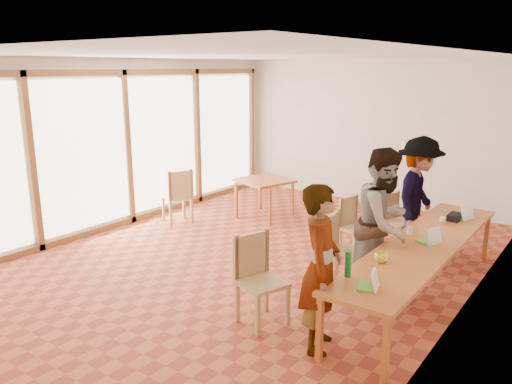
% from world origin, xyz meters
% --- Properties ---
extents(ground, '(8.00, 8.00, 0.00)m').
position_xyz_m(ground, '(0.00, 0.00, 0.00)').
color(ground, '#A64B28').
rests_on(ground, ground).
extents(wall_back, '(6.00, 0.10, 3.00)m').
position_xyz_m(wall_back, '(0.00, 4.00, 1.50)').
color(wall_back, silver).
rests_on(wall_back, ground).
extents(wall_right, '(0.10, 8.00, 3.00)m').
position_xyz_m(wall_right, '(3.00, 0.00, 1.50)').
color(wall_right, silver).
rests_on(wall_right, ground).
extents(window_wall, '(0.10, 8.00, 3.00)m').
position_xyz_m(window_wall, '(-2.96, 0.00, 1.50)').
color(window_wall, white).
rests_on(window_wall, ground).
extents(ceiling, '(6.00, 8.00, 0.04)m').
position_xyz_m(ceiling, '(0.00, 0.00, 3.02)').
color(ceiling, white).
rests_on(ceiling, wall_back).
extents(communal_table, '(0.80, 4.00, 0.75)m').
position_xyz_m(communal_table, '(2.50, 0.02, 0.70)').
color(communal_table, '#B25727').
rests_on(communal_table, ground).
extents(side_table, '(0.90, 0.90, 0.75)m').
position_xyz_m(side_table, '(-1.13, 1.75, 0.67)').
color(side_table, '#B25727').
rests_on(side_table, ground).
extents(chair_near, '(0.61, 0.61, 0.55)m').
position_xyz_m(chair_near, '(1.16, -1.60, 0.63)').
color(chair_near, tan).
rests_on(chair_near, ground).
extents(chair_mid, '(0.54, 0.54, 0.52)m').
position_xyz_m(chair_mid, '(1.46, -0.15, 0.60)').
color(chair_mid, tan).
rests_on(chair_mid, ground).
extents(chair_far, '(0.51, 0.51, 0.48)m').
position_xyz_m(chair_far, '(1.11, 0.96, 0.56)').
color(chair_far, tan).
rests_on(chair_far, ground).
extents(chair_empty, '(0.50, 0.50, 0.46)m').
position_xyz_m(chair_empty, '(1.48, 1.73, 0.53)').
color(chair_empty, tan).
rests_on(chair_empty, ground).
extents(chair_spare, '(0.63, 0.63, 0.55)m').
position_xyz_m(chair_spare, '(-2.16, 0.47, 0.63)').
color(chair_spare, tan).
rests_on(chair_spare, ground).
extents(person_near, '(0.63, 0.75, 1.75)m').
position_xyz_m(person_near, '(2.02, -1.68, 0.87)').
color(person_near, gray).
rests_on(person_near, ground).
extents(person_mid, '(0.81, 0.99, 1.91)m').
position_xyz_m(person_mid, '(2.04, -0.13, 0.95)').
color(person_mid, gray).
rests_on(person_mid, ground).
extents(person_far, '(0.80, 1.26, 1.85)m').
position_xyz_m(person_far, '(1.91, 1.49, 0.92)').
color(person_far, gray).
rests_on(person_far, ground).
extents(laptop_near, '(0.24, 0.26, 0.19)m').
position_xyz_m(laptop_near, '(2.51, -1.57, 0.80)').
color(laptop_near, '#59B431').
rests_on(laptop_near, communal_table).
extents(laptop_mid, '(0.29, 0.30, 0.21)m').
position_xyz_m(laptop_mid, '(2.57, 0.06, 0.81)').
color(laptop_mid, '#59B431').
rests_on(laptop_mid, communal_table).
extents(laptop_far, '(0.30, 0.32, 0.22)m').
position_xyz_m(laptop_far, '(2.63, 1.35, 0.81)').
color(laptop_far, '#59B431').
rests_on(laptop_far, communal_table).
extents(yellow_mug, '(0.18, 0.18, 0.11)m').
position_xyz_m(yellow_mug, '(2.33, -0.88, 0.81)').
color(yellow_mug, yellow).
rests_on(yellow_mug, communal_table).
extents(green_bottle, '(0.07, 0.07, 0.28)m').
position_xyz_m(green_bottle, '(2.21, -1.45, 0.89)').
color(green_bottle, '#116F27').
rests_on(green_bottle, communal_table).
extents(clear_glass, '(0.07, 0.07, 0.09)m').
position_xyz_m(clear_glass, '(2.25, 0.25, 0.80)').
color(clear_glass, silver).
rests_on(clear_glass, communal_table).
extents(condiment_cup, '(0.08, 0.08, 0.06)m').
position_xyz_m(condiment_cup, '(2.42, 1.06, 0.78)').
color(condiment_cup, white).
rests_on(condiment_cup, communal_table).
extents(pink_phone, '(0.05, 0.10, 0.01)m').
position_xyz_m(pink_phone, '(2.20, 0.43, 0.76)').
color(pink_phone, '#C44464').
rests_on(pink_phone, communal_table).
extents(black_pouch, '(0.16, 0.26, 0.09)m').
position_xyz_m(black_pouch, '(2.54, 1.22, 0.80)').
color(black_pouch, black).
rests_on(black_pouch, communal_table).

